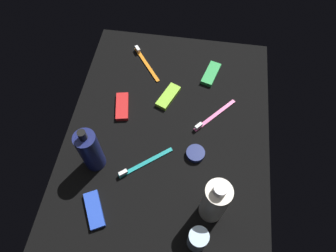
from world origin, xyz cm
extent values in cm
cube|color=black|center=(0.00, 0.00, -0.60)|extent=(84.00, 64.00, 1.20)
cylinder|color=navy|center=(-13.89, 19.95, 7.82)|extent=(6.09, 6.09, 15.64)
cylinder|color=black|center=(-13.89, 19.95, 17.04)|extent=(2.20, 2.20, 2.80)
cylinder|color=silver|center=(-23.46, -15.41, 8.47)|extent=(6.66, 6.66, 16.94)
cylinder|color=silver|center=(-23.46, -15.41, 18.04)|extent=(3.20, 3.20, 2.20)
cylinder|color=silver|center=(-32.39, -12.31, 4.42)|extent=(5.02, 5.02, 8.85)
cube|color=#E55999|center=(7.90, -14.48, 0.45)|extent=(14.22, 12.89, 0.90)
cube|color=white|center=(2.31, -9.49, 1.50)|extent=(2.67, 2.55, 1.20)
cube|color=teal|center=(-11.98, 4.92, 0.45)|extent=(12.14, 14.83, 0.90)
cube|color=white|center=(-16.65, 10.79, 1.50)|extent=(2.48, 2.72, 1.20)
cube|color=orange|center=(26.22, 11.70, 0.45)|extent=(15.08, 11.81, 0.90)
cube|color=white|center=(32.20, 16.22, 1.50)|extent=(2.74, 2.45, 1.20)
cube|color=green|center=(24.82, -11.84, 0.75)|extent=(11.10, 6.71, 1.50)
cube|color=red|center=(6.52, 16.38, 0.75)|extent=(10.99, 6.00, 1.50)
cube|color=blue|center=(-28.17, 16.41, 0.75)|extent=(11.08, 8.33, 1.50)
cube|color=#8CD133|center=(12.81, 1.79, 0.75)|extent=(11.14, 7.73, 1.50)
cylinder|color=navy|center=(-7.13, -9.49, 0.86)|extent=(5.68, 5.68, 1.72)
camera|label=1|loc=(-46.80, -6.88, 84.43)|focal=32.34mm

